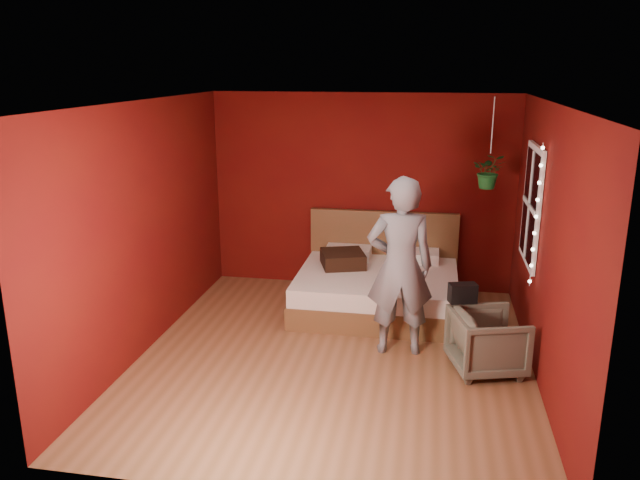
% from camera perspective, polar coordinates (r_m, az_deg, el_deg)
% --- Properties ---
extents(floor, '(4.50, 4.50, 0.00)m').
position_cam_1_polar(floor, '(6.62, 1.32, -10.61)').
color(floor, brown).
rests_on(floor, ground).
extents(room_walls, '(4.04, 4.54, 2.62)m').
position_cam_1_polar(room_walls, '(6.07, 1.42, 3.74)').
color(room_walls, '#560F09').
rests_on(room_walls, ground).
extents(window, '(0.05, 0.97, 1.27)m').
position_cam_1_polar(window, '(7.00, 18.74, 3.03)').
color(window, white).
rests_on(window, room_walls).
extents(fairy_lights, '(0.04, 0.04, 1.45)m').
position_cam_1_polar(fairy_lights, '(6.49, 19.15, 2.03)').
color(fairy_lights, silver).
rests_on(fairy_lights, room_walls).
extents(bed, '(1.96, 1.66, 1.08)m').
position_cam_1_polar(bed, '(7.81, 5.32, -4.22)').
color(bed, brown).
rests_on(bed, ground).
extents(person, '(0.75, 0.54, 1.89)m').
position_cam_1_polar(person, '(6.45, 7.32, -2.42)').
color(person, slate).
rests_on(person, ground).
extents(armchair, '(0.83, 0.82, 0.62)m').
position_cam_1_polar(armchair, '(6.44, 15.06, -8.97)').
color(armchair, '#575745').
rests_on(armchair, ground).
extents(handbag, '(0.30, 0.21, 0.20)m').
position_cam_1_polar(handbag, '(6.48, 12.92, -4.74)').
color(handbag, black).
rests_on(handbag, armchair).
extents(throw_pillow, '(0.65, 0.65, 0.18)m').
position_cam_1_polar(throw_pillow, '(7.85, 2.09, -1.74)').
color(throw_pillow, black).
rests_on(throw_pillow, bed).
extents(hanging_plant, '(0.38, 0.34, 1.03)m').
position_cam_1_polar(hanging_plant, '(7.37, 15.22, 6.10)').
color(hanging_plant, silver).
rests_on(hanging_plant, room_walls).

